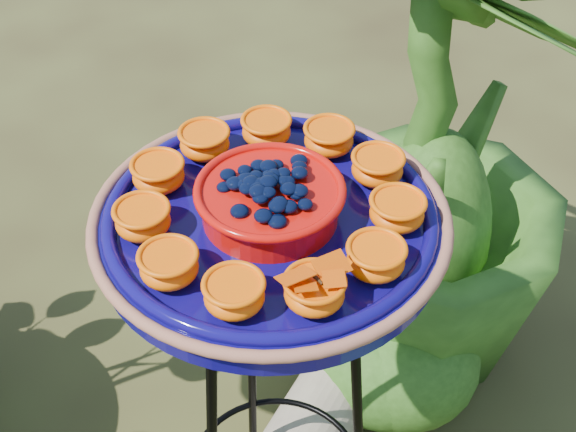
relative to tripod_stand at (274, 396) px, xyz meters
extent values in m
torus|color=black|center=(0.00, 0.00, 0.33)|extent=(0.26, 0.26, 0.02)
cylinder|color=black|center=(0.01, 0.14, -0.10)|extent=(0.02, 0.08, 0.85)
cylinder|color=#0C0757|center=(0.00, 0.00, 0.36)|extent=(0.46, 0.46, 0.04)
torus|color=#A16949|center=(0.00, 0.00, 0.38)|extent=(0.46, 0.46, 0.02)
torus|color=#0C0757|center=(0.00, 0.00, 0.38)|extent=(0.42, 0.42, 0.02)
cylinder|color=#C20D07|center=(0.00, 0.00, 0.40)|extent=(0.18, 0.18, 0.04)
torus|color=#C20D07|center=(0.00, 0.00, 0.42)|extent=(0.19, 0.19, 0.01)
ellipsoid|color=black|center=(0.00, 0.00, 0.43)|extent=(0.15, 0.15, 0.03)
ellipsoid|color=orange|center=(0.16, 0.02, 0.40)|extent=(0.07, 0.07, 0.03)
cylinder|color=#FF5005|center=(0.16, 0.02, 0.41)|extent=(0.06, 0.06, 0.01)
ellipsoid|color=orange|center=(0.12, 0.10, 0.40)|extent=(0.07, 0.07, 0.03)
cylinder|color=#FF5005|center=(0.12, 0.10, 0.41)|extent=(0.06, 0.06, 0.01)
ellipsoid|color=orange|center=(0.05, 0.15, 0.40)|extent=(0.07, 0.07, 0.03)
cylinder|color=#FF5005|center=(0.05, 0.15, 0.41)|extent=(0.06, 0.06, 0.01)
ellipsoid|color=orange|center=(-0.04, 0.15, 0.40)|extent=(0.07, 0.07, 0.03)
cylinder|color=#FF5005|center=(-0.04, 0.15, 0.41)|extent=(0.06, 0.06, 0.01)
ellipsoid|color=orange|center=(-0.11, 0.11, 0.40)|extent=(0.07, 0.07, 0.03)
cylinder|color=#FF5005|center=(-0.11, 0.11, 0.41)|extent=(0.06, 0.06, 0.01)
ellipsoid|color=orange|center=(-0.15, 0.03, 0.40)|extent=(0.07, 0.07, 0.03)
cylinder|color=#FF5005|center=(-0.15, 0.03, 0.41)|extent=(0.06, 0.06, 0.01)
ellipsoid|color=orange|center=(-0.14, -0.06, 0.40)|extent=(0.07, 0.07, 0.03)
cylinder|color=#FF5005|center=(-0.14, -0.06, 0.41)|extent=(0.06, 0.06, 0.01)
ellipsoid|color=orange|center=(-0.09, -0.13, 0.40)|extent=(0.07, 0.07, 0.03)
cylinder|color=#FF5005|center=(-0.09, -0.13, 0.41)|extent=(0.06, 0.06, 0.01)
ellipsoid|color=orange|center=(-0.01, -0.16, 0.40)|extent=(0.07, 0.07, 0.03)
cylinder|color=#FF5005|center=(-0.01, -0.16, 0.41)|extent=(0.06, 0.06, 0.01)
ellipsoid|color=orange|center=(0.08, -0.13, 0.40)|extent=(0.07, 0.07, 0.03)
cylinder|color=#FF5005|center=(0.08, -0.13, 0.41)|extent=(0.06, 0.06, 0.01)
ellipsoid|color=orange|center=(0.14, -0.07, 0.40)|extent=(0.07, 0.07, 0.03)
cylinder|color=#FF5005|center=(0.14, -0.07, 0.41)|extent=(0.06, 0.06, 0.01)
cylinder|color=black|center=(-0.01, -0.16, 0.42)|extent=(0.01, 0.03, 0.00)
cube|color=#FF6E05|center=(-0.03, -0.15, 0.43)|extent=(0.04, 0.03, 0.01)
cube|color=#FF6E05|center=(0.02, -0.15, 0.43)|extent=(0.04, 0.03, 0.01)
imported|color=#284E14|center=(0.51, 0.40, 0.02)|extent=(0.84, 0.84, 1.08)
camera|label=1|loc=(-0.25, -0.70, 1.05)|focal=50.00mm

